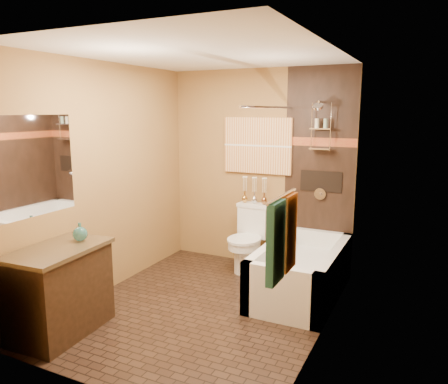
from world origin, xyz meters
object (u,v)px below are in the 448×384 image
Objects in this scene: bathtub at (301,275)px; toilet at (248,238)px; sunset_painting at (258,146)px; vanity at (60,290)px.

bathtub is 1.83× the size of toilet.
sunset_painting is 1.10× the size of toilet.
vanity reaches higher than bathtub.
toilet is 0.87× the size of vanity.
sunset_painting is 1.72m from bathtub.
toilet is at bearing -90.00° from sunset_painting.
sunset_painting is 0.96× the size of vanity.
bathtub is at bearing -25.24° from toilet.
toilet is (-0.82, 0.46, 0.19)m from bathtub.
vanity is (-0.91, -2.21, -0.01)m from toilet.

